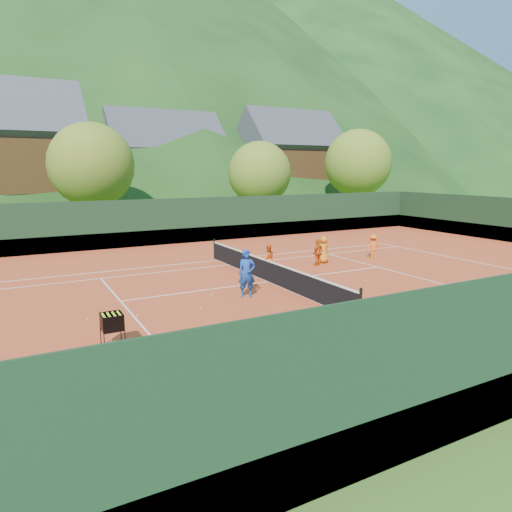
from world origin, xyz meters
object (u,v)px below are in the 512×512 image
ball_hopper (112,323)px  chalet_left (2,161)px  coach (247,273)px  student_d (373,247)px  student_a (268,259)px  student_c (324,250)px  student_b (318,252)px  tennis_net (269,271)px  chalet_right (289,166)px  chalet_mid (165,168)px

ball_hopper → chalet_left: chalet_left is taller
coach → student_d: (9.62, 3.53, -0.25)m
student_a → ball_hopper: 10.30m
student_c → student_d: (3.08, -0.37, -0.03)m
student_c → chalet_left: size_ratio=0.10×
student_b → chalet_left: 31.86m
coach → chalet_left: chalet_left is taller
student_a → chalet_left: chalet_left is taller
ball_hopper → chalet_left: (-2.43, 34.57, 4.88)m
student_a → ball_hopper: size_ratio=1.40×
tennis_net → chalet_left: 32.04m
chalet_right → chalet_mid: bearing=164.1°
coach → chalet_right: bearing=67.9°
ball_hopper → chalet_mid: size_ratio=0.08×
chalet_left → chalet_mid: bearing=14.0°
coach → tennis_net: bearing=53.8°
student_c → chalet_right: 32.11m
ball_hopper → student_c: bearing=29.1°
student_d → student_c: bearing=3.6°
student_a → coach: bearing=57.6°
student_c → student_a: bearing=12.5°
coach → chalet_right: size_ratio=0.16×
student_c → chalet_right: size_ratio=0.12×
ball_hopper → chalet_mid: 41.11m
student_c → chalet_right: (15.40, 27.81, 4.53)m
student_d → tennis_net: size_ratio=0.11×
coach → chalet_mid: 36.80m
chalet_left → student_a: bearing=-69.3°
coach → student_c: bearing=43.3°
student_c → tennis_net: bearing=26.9°
student_c → chalet_left: 31.79m
student_d → chalet_right: (12.32, 28.18, 4.56)m
tennis_net → chalet_left: bearing=108.4°
student_c → tennis_net: size_ratio=0.12×
student_c → chalet_left: chalet_left is taller
chalet_right → student_b: bearing=-119.7°
coach → tennis_net: (1.95, 1.71, -0.43)m
student_d → chalet_left: bearing=-47.5°
student_a → chalet_right: (19.20, 28.56, 4.54)m
coach → student_c: coach is taller
student_d → ball_hopper: size_ratio=1.36×
chalet_mid → student_c: bearing=-92.5°
student_d → student_a: bearing=13.6°
coach → chalet_right: (21.95, 31.71, 4.31)m
student_b → ball_hopper: (-11.48, -6.34, 0.06)m
ball_hopper → chalet_mid: chalet_mid is taller
student_a → student_b: size_ratio=1.02×
chalet_mid → chalet_left: bearing=-166.0°
chalet_left → chalet_mid: (16.00, 4.00, -0.66)m
student_a → chalet_mid: chalet_mid is taller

